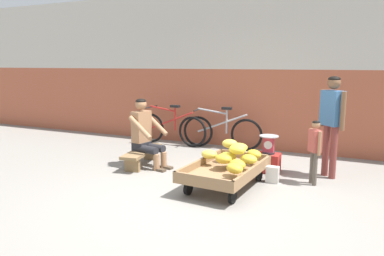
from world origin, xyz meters
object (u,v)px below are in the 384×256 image
Objects in this scene: low_bench at (142,154)px; vendor_seated at (145,133)px; customer_child at (315,145)px; customer_adult at (332,115)px; shopping_bag at (272,174)px; plastic_crate at (268,163)px; bicycle_near_left at (171,128)px; weighing_scale at (269,144)px; banana_cart at (226,171)px; bicycle_far_left at (221,131)px.

low_bench is 0.99× the size of vendor_seated.
customer_adult is at bearing 69.98° from customer_child.
customer_adult reaches higher than shopping_bag.
bicycle_near_left is at bearing 154.37° from plastic_crate.
weighing_scale is at bearing 14.25° from low_bench.
shopping_bag is (2.13, 0.04, -0.45)m from vendor_seated.
customer_adult is at bearing 8.23° from weighing_scale.
banana_cart reaches higher than low_bench.
plastic_crate is (1.95, 0.53, -0.42)m from vendor_seated.
shopping_bag is (0.18, -0.50, -0.03)m from plastic_crate.
bicycle_near_left is (-2.36, 1.13, -0.10)m from weighing_scale.
low_bench is at bearing -165.72° from plastic_crate.
customer_child is (0.73, -0.34, 0.42)m from plastic_crate.
banana_cart is at bearing -46.82° from bicycle_near_left.
low_bench is at bearing -176.24° from customer_child.
bicycle_far_left is at bearing 141.65° from customer_child.
vendor_seated is 1.73m from bicycle_near_left.
banana_cart is 0.90× the size of bicycle_near_left.
plastic_crate is at bearing 70.13° from banana_cart.
low_bench is at bearing -114.18° from bicycle_far_left.
low_bench is 1.22× the size of customer_child.
banana_cart is at bearing -109.89° from weighing_scale.
banana_cart is at bearing -68.20° from bicycle_far_left.
vendor_seated is at bearing 163.77° from banana_cart.
low_bench is 3.10m from customer_adult.
low_bench is at bearing -179.50° from shopping_bag.
shopping_bag is (-0.72, -0.63, -0.83)m from customer_adult.
customer_adult is (0.90, 0.13, 0.50)m from weighing_scale.
low_bench is 0.74× the size of customer_adult.
bicycle_near_left is 3.46m from customer_adult.
bicycle_far_left is 1.08× the size of customer_adult.
customer_adult reaches higher than bicycle_near_left.
customer_child reaches higher than bicycle_far_left.
vendor_seated is at bearing -164.69° from weighing_scale.
bicycle_near_left reaches higher than low_bench.
vendor_seated reaches higher than shopping_bag.
shopping_bag is (2.22, 0.02, -0.08)m from low_bench.
vendor_seated is at bearing -10.93° from low_bench.
vendor_seated is 1.23× the size of customer_child.
weighing_scale is at bearing 110.13° from shopping_bag.
customer_adult reaches higher than banana_cart.
customer_adult is at bearing 41.25° from shopping_bag.
banana_cart is at bearing -16.23° from vendor_seated.
shopping_bag is at bearing 0.50° from low_bench.
low_bench is 1.69m from bicycle_near_left.
vendor_seated is 4.75× the size of shopping_bag.
weighing_scale is at bearing -90.00° from plastic_crate.
customer_child reaches higher than plastic_crate.
banana_cart is 0.90× the size of bicycle_far_left.
banana_cart is 1.32m from customer_child.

